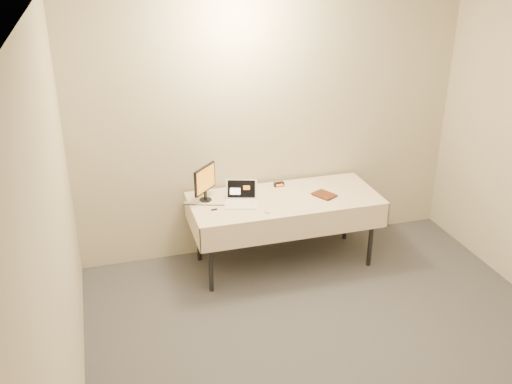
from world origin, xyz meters
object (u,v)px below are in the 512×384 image
object	(u,v)px
table	(285,203)
laptop	(241,198)
monitor	(205,181)
book	(320,188)

from	to	relation	value
table	laptop	world-z (taller)	laptop
monitor	book	distance (m)	1.11
laptop	book	world-z (taller)	book
table	laptop	xyz separation A→B (m)	(-0.44, 0.01, 0.11)
table	book	bearing A→B (deg)	-19.01
table	book	size ratio (longest dim) A/B	8.67
table	book	world-z (taller)	book
book	laptop	bearing A→B (deg)	143.44
book	table	bearing A→B (deg)	133.04
laptop	monitor	world-z (taller)	monitor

